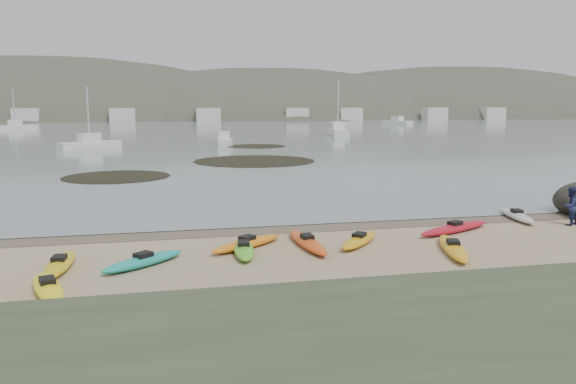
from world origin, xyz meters
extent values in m
plane|color=tan|center=(0.00, 0.00, 0.00)|extent=(600.00, 600.00, 0.00)
plane|color=brown|center=(0.00, -0.30, 0.00)|extent=(60.00, 60.00, 0.00)
plane|color=slate|center=(0.00, 300.00, 0.01)|extent=(1200.00, 1200.00, 0.00)
ellipsoid|color=teal|center=(-5.91, -4.88, 0.17)|extent=(2.89, 2.58, 0.34)
ellipsoid|color=gold|center=(-8.52, -4.71, 0.17)|extent=(0.92, 3.29, 0.34)
ellipsoid|color=#B21223|center=(6.49, -2.59, 0.17)|extent=(4.11, 2.36, 0.34)
ellipsoid|color=beige|center=(10.58, -0.80, 0.17)|extent=(1.39, 3.54, 0.34)
ellipsoid|color=orange|center=(4.80, -5.51, 0.17)|extent=(1.82, 3.86, 0.34)
ellipsoid|color=yellow|center=(-8.43, -7.06, 0.17)|extent=(1.60, 3.08, 0.34)
ellipsoid|color=#5BC226|center=(-2.51, -4.10, 0.17)|extent=(0.95, 3.01, 0.34)
ellipsoid|color=#DB4813|center=(-0.06, -3.57, 0.17)|extent=(0.96, 3.94, 0.34)
ellipsoid|color=orange|center=(-2.26, -3.29, 0.17)|extent=(3.17, 2.59, 0.34)
ellipsoid|color=orange|center=(1.92, -3.72, 0.17)|extent=(2.49, 2.76, 0.34)
imported|color=navy|center=(12.06, -2.42, 0.84)|extent=(0.98, 0.87, 1.68)
cylinder|color=black|center=(-8.55, 18.57, 0.03)|extent=(7.62, 7.62, 0.04)
cylinder|color=black|center=(2.94, 27.62, 0.03)|extent=(11.18, 11.18, 0.04)
cylinder|color=black|center=(6.10, 45.44, 0.03)|extent=(7.12, 7.12, 0.04)
cube|color=silver|center=(-13.54, 45.29, 0.49)|extent=(7.05, 5.36, 0.99)
cube|color=silver|center=(2.42, 49.15, 0.45)|extent=(2.10, 6.51, 0.90)
cube|color=silver|center=(22.99, 65.85, 0.61)|extent=(3.64, 9.00, 1.22)
cube|color=silver|center=(-33.85, 97.74, 0.56)|extent=(8.25, 4.98, 1.12)
cube|color=silver|center=(52.48, 109.67, 0.59)|extent=(5.52, 8.60, 1.17)
ellipsoid|color=#384235|center=(-45.00, 195.00, -18.00)|extent=(220.00, 120.00, 80.00)
ellipsoid|color=#384235|center=(35.00, 190.00, -15.30)|extent=(200.00, 110.00, 68.00)
ellipsoid|color=#384235|center=(120.00, 200.00, -17.10)|extent=(230.00, 130.00, 76.00)
cube|color=beige|center=(-42.00, 145.00, 2.00)|extent=(7.00, 5.00, 4.00)
cube|color=beige|center=(-18.00, 145.00, 2.00)|extent=(7.00, 5.00, 4.00)
cube|color=beige|center=(6.00, 145.00, 2.00)|extent=(7.00, 5.00, 4.00)
cube|color=beige|center=(30.00, 145.00, 2.00)|extent=(7.00, 5.00, 4.00)
cube|color=beige|center=(54.00, 145.00, 2.00)|extent=(7.00, 5.00, 4.00)
cube|color=beige|center=(78.00, 145.00, 2.00)|extent=(7.00, 5.00, 4.00)
cube|color=beige|center=(102.00, 145.00, 2.00)|extent=(7.00, 5.00, 4.00)
camera|label=1|loc=(-5.13, -23.19, 5.24)|focal=35.00mm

